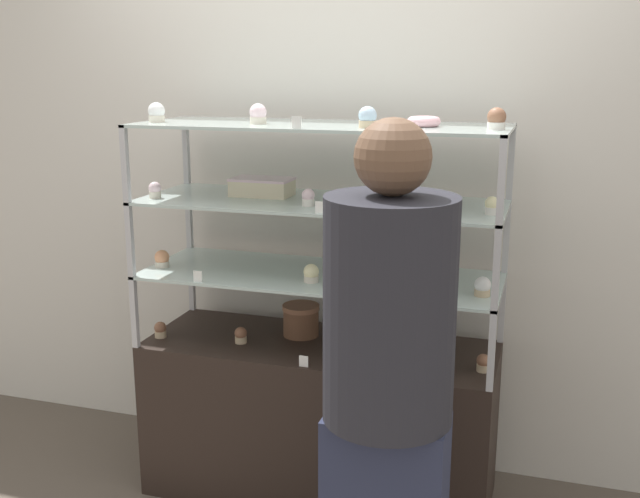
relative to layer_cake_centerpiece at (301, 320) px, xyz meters
The scene contains 28 objects.
ground_plane 0.75m from the layer_cake_centerpiece, 36.02° to the right, with size 20.00×20.00×0.00m, color brown.
back_wall 0.66m from the layer_cake_centerpiece, 71.58° to the left, with size 8.00×0.05×2.60m.
display_base 0.43m from the layer_cake_centerpiece, 36.02° to the right, with size 1.45×0.53×0.67m.
display_riser_lower 0.26m from the layer_cake_centerpiece, 36.02° to the right, with size 1.45×0.53×0.30m.
display_riser_middle 0.54m from the layer_cake_centerpiece, 36.02° to the right, with size 1.45×0.53×0.30m.
display_riser_upper 0.83m from the layer_cake_centerpiece, 36.02° to the right, with size 1.45×0.53×0.30m.
layer_cake_centerpiece is the anchor object (origin of this frame).
sheet_cake_frosted 0.59m from the layer_cake_centerpiece, 166.85° to the right, with size 0.25×0.15×0.07m.
cupcake_0 0.60m from the layer_cake_centerpiece, 160.21° to the right, with size 0.05×0.05×0.07m.
cupcake_1 0.27m from the layer_cake_centerpiece, 142.49° to the right, with size 0.05×0.05×0.07m.
cupcake_2 0.49m from the layer_cake_centerpiece, 24.31° to the right, with size 0.05×0.05×0.07m.
cupcake_3 0.80m from the layer_cake_centerpiece, 11.82° to the right, with size 0.05×0.05×0.07m.
price_tag_0 0.35m from the layer_cake_centerpiece, 69.59° to the right, with size 0.04×0.00×0.04m.
cupcake_4 0.64m from the layer_cake_centerpiece, 163.20° to the right, with size 0.06×0.06×0.07m.
cupcake_5 0.35m from the layer_cake_centerpiece, 60.83° to the right, with size 0.06×0.06×0.07m.
cupcake_6 0.83m from the layer_cake_centerpiece, 13.16° to the right, with size 0.06×0.06×0.07m.
price_tag_1 0.52m from the layer_cake_centerpiece, 133.83° to the right, with size 0.04×0.00×0.04m.
cupcake_7 0.82m from the layer_cake_centerpiece, 158.35° to the right, with size 0.05×0.05×0.07m.
cupcake_8 0.61m from the layer_cake_centerpiece, 63.00° to the right, with size 0.05×0.05×0.07m.
cupcake_9 0.98m from the layer_cake_centerpiece, 11.65° to the right, with size 0.05×0.05×0.07m.
price_tag_2 0.67m from the layer_cake_centerpiece, 60.10° to the right, with size 0.04×0.00×0.04m.
cupcake_10 1.04m from the layer_cake_centerpiece, 161.33° to the right, with size 0.07×0.07×0.08m.
cupcake_11 0.89m from the layer_cake_centerpiece, 129.92° to the right, with size 0.07×0.07×0.08m.
cupcake_12 0.95m from the layer_cake_centerpiece, 31.79° to the right, with size 0.07×0.07×0.08m.
cupcake_13 1.18m from the layer_cake_centerpiece, 10.58° to the right, with size 0.07×0.07×0.08m.
price_tag_3 0.92m from the layer_cake_centerpiece, 72.98° to the right, with size 0.04×0.00×0.04m.
donut_glazed 1.00m from the layer_cake_centerpiece, ahead, with size 0.12×0.12×0.04m.
customer_figure 1.02m from the layer_cake_centerpiece, 56.36° to the right, with size 0.39×0.39×1.66m.
Camera 1 is at (0.87, -2.78, 1.80)m, focal length 42.00 mm.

